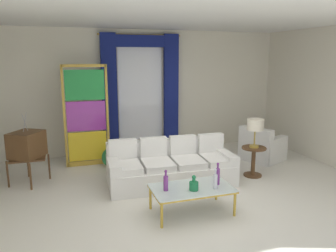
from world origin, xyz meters
name	(u,v)px	position (x,y,z in m)	size (l,w,h in m)	color
ground_plane	(185,196)	(0.00, 0.00, 0.00)	(16.00, 16.00, 0.00)	silver
wall_rear	(142,92)	(0.00, 3.06, 1.50)	(8.00, 0.12, 3.00)	silver
wall_right	(336,97)	(3.66, 0.60, 1.50)	(0.12, 7.00, 3.00)	silver
ceiling_slab	(171,18)	(0.00, 0.80, 3.02)	(8.00, 7.60, 0.04)	white
curtained_window	(141,82)	(-0.07, 2.89, 1.74)	(2.00, 0.17, 2.70)	white
couch_white_long	(170,167)	(-0.04, 0.66, 0.31)	(2.38, 1.04, 0.86)	white
coffee_table	(192,189)	(-0.12, -0.61, 0.37)	(1.22, 0.69, 0.41)	silver
bottle_blue_decanter	(166,182)	(-0.53, -0.60, 0.54)	(0.07, 0.07, 0.32)	#753384
bottle_crystal_tall	(194,185)	(-0.13, -0.71, 0.49)	(0.14, 0.14, 0.23)	#196B3D
bottle_amber_squat	(218,176)	(0.30, -0.62, 0.55)	(0.07, 0.07, 0.35)	#753384
bottle_ruby_flask	(215,180)	(0.19, -0.75, 0.53)	(0.07, 0.07, 0.31)	silver
vintage_tv	(27,146)	(-2.59, 1.46, 0.73)	(0.74, 0.77, 1.35)	brown
armchair_white	(261,148)	(2.40, 1.34, 0.29)	(1.07, 1.06, 0.80)	white
stained_glass_divider	(86,118)	(-1.44, 2.20, 1.06)	(0.95, 0.05, 2.20)	gold
peacock_figurine	(113,158)	(-0.96, 1.85, 0.22)	(0.44, 0.60, 0.50)	beige
round_side_table	(253,159)	(1.64, 0.49, 0.36)	(0.48, 0.48, 0.59)	brown
table_lamp_brass	(255,126)	(1.64, 0.49, 1.03)	(0.32, 0.32, 0.57)	#B29338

